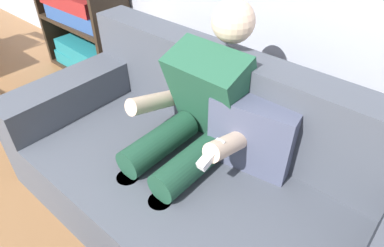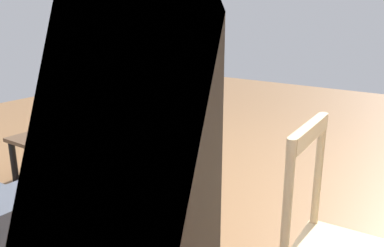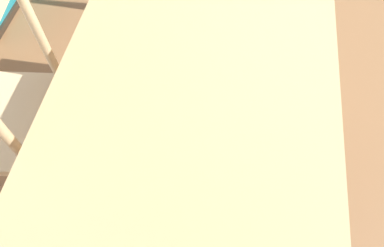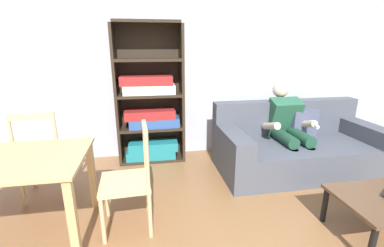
{
  "view_description": "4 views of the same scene",
  "coord_description": "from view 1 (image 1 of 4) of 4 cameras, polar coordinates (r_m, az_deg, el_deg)",
  "views": [
    {
      "loc": [
        2.05,
        1.01,
        1.59
      ],
      "look_at": [
        1.3,
        1.88,
        0.69
      ],
      "focal_mm": 31.27,
      "sensor_mm": 36.0,
      "label": 1
    },
    {
      "loc": [
        -1.07,
        2.46,
        1.33
      ],
      "look_at": [
        -0.21,
        1.24,
        0.9
      ],
      "focal_mm": 37.27,
      "sensor_mm": 36.0,
      "label": 2
    },
    {
      "loc": [
        -2.31,
        1.01,
        1.57
      ],
      "look_at": [
        -1.72,
        1.1,
        0.6
      ],
      "focal_mm": 34.12,
      "sensor_mm": 36.0,
      "label": 3
    },
    {
      "loc": [
        -0.6,
        -1.01,
        1.58
      ],
      "look_at": [
        -0.21,
        1.24,
        0.9
      ],
      "focal_mm": 24.65,
      "sensor_mm": 36.0,
      "label": 4
    }
  ],
  "objects": [
    {
      "name": "couch",
      "position": [
        1.76,
        1.65,
        -8.89
      ],
      "size": [
        2.07,
        1.0,
        0.86
      ],
      "color": "#474C56",
      "rests_on": "ground_plane"
    },
    {
      "name": "person_lounging",
      "position": [
        1.68,
        0.78,
        0.5
      ],
      "size": [
        0.59,
        0.95,
        1.1
      ],
      "color": "#23563D",
      "rests_on": "ground_plane"
    }
  ]
}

